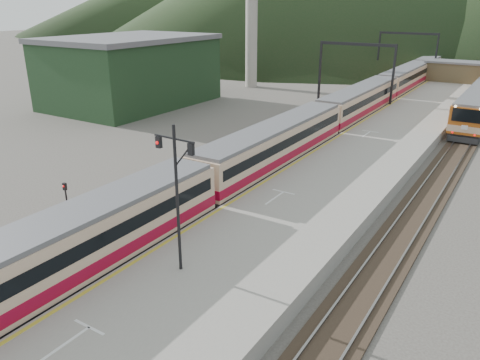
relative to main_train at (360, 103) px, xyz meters
The scene contains 12 objects.
track_main 9.32m from the main_train, 90.00° to the right, with size 2.60×200.00×0.23m.
track_far 10.58m from the main_train, 118.74° to the right, with size 2.60×200.00×0.23m.
track_second 14.80m from the main_train, 38.41° to the right, with size 2.60×200.00×0.23m.
platform 12.54m from the main_train, 63.27° to the right, with size 8.00×100.00×1.00m, color gray.
gantry_near 7.45m from the main_train, 115.86° to the left, with size 9.55×0.25×8.00m.
gantry_far 31.22m from the main_train, 95.27° to the left, with size 9.55×0.25×8.00m.
warehouse 28.98m from the main_train, 165.73° to the right, with size 14.50×20.50×8.60m.
station_shed 29.42m from the main_train, 79.03° to the left, with size 9.40×4.40×3.10m.
main_train is the anchor object (origin of this frame).
signal_mast 37.17m from the main_train, 83.64° to the right, with size 2.20×0.27×6.82m.
short_signal_b 14.80m from the main_train, 102.81° to the right, with size 0.27×0.24×2.27m.
short_signal_c 35.21m from the main_train, 100.96° to the right, with size 0.25×0.20×2.27m.
Camera 1 is at (16.41, -2.05, 12.51)m, focal length 35.00 mm.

